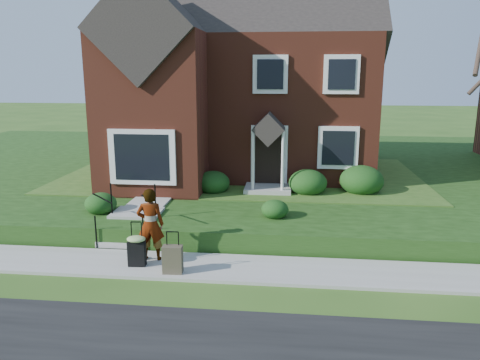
# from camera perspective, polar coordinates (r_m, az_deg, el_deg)

# --- Properties ---
(ground) EXTENTS (120.00, 120.00, 0.00)m
(ground) POSITION_cam_1_polar(r_m,az_deg,el_deg) (11.62, -3.99, -10.73)
(ground) COLOR #2D5119
(ground) RESTS_ON ground
(sidewalk) EXTENTS (60.00, 1.60, 0.08)m
(sidewalk) POSITION_cam_1_polar(r_m,az_deg,el_deg) (11.60, -3.99, -10.55)
(sidewalk) COLOR #9E9B93
(sidewalk) RESTS_ON ground
(terrace) EXTENTS (44.00, 20.00, 0.60)m
(terrace) POSITION_cam_1_polar(r_m,az_deg,el_deg) (21.90, 11.47, 1.22)
(terrace) COLOR #18370F
(terrace) RESTS_ON ground
(walkway) EXTENTS (1.20, 6.00, 0.06)m
(walkway) POSITION_cam_1_polar(r_m,az_deg,el_deg) (16.58, -9.52, -1.28)
(walkway) COLOR #9E9B93
(walkway) RESTS_ON terrace
(main_house) EXTENTS (10.40, 10.20, 9.40)m
(main_house) POSITION_cam_1_polar(r_m,az_deg,el_deg) (20.19, 0.09, 14.68)
(main_house) COLOR maroon
(main_house) RESTS_ON terrace
(front_steps) EXTENTS (1.40, 2.02, 1.50)m
(front_steps) POSITION_cam_1_polar(r_m,az_deg,el_deg) (13.73, -13.02, -5.13)
(front_steps) COLOR #9E9B93
(front_steps) RESTS_ON ground
(foundation_shrubs) EXTENTS (10.10, 4.47, 1.05)m
(foundation_shrubs) POSITION_cam_1_polar(r_m,az_deg,el_deg) (16.02, 0.61, 0.01)
(foundation_shrubs) COLOR black
(foundation_shrubs) RESTS_ON terrace
(woman) EXTENTS (0.72, 0.52, 1.83)m
(woman) POSITION_cam_1_polar(r_m,az_deg,el_deg) (11.82, -10.87, -5.34)
(woman) COLOR #999999
(woman) RESTS_ON sidewalk
(suitcase_black) EXTENTS (0.48, 0.40, 1.10)m
(suitcase_black) POSITION_cam_1_polar(r_m,az_deg,el_deg) (11.68, -12.49, -8.20)
(suitcase_black) COLOR black
(suitcase_black) RESTS_ON sidewalk
(suitcase_olive) EXTENTS (0.47, 0.28, 1.00)m
(suitcase_olive) POSITION_cam_1_polar(r_m,az_deg,el_deg) (11.16, -8.22, -9.55)
(suitcase_olive) COLOR #4A4331
(suitcase_olive) RESTS_ON sidewalk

